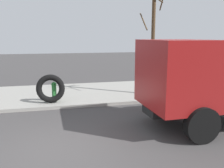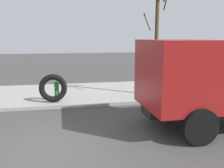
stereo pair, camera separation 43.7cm
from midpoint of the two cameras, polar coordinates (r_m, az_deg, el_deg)
ground_plane at (r=7.21m, az=-14.37°, el=-14.88°), size 80.00×80.00×0.00m
sidewalk_curb at (r=13.36m, az=-14.12°, el=-2.44°), size 36.00×5.00×0.15m
fire_hydrant at (r=11.65m, az=-14.33°, el=-1.59°), size 0.24×0.54×0.90m
loose_tire at (r=11.41m, az=-15.16°, el=-1.05°), size 1.31×0.55×1.30m
bare_tree at (r=12.53m, az=8.54°, el=10.67°), size 1.37×1.27×5.46m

